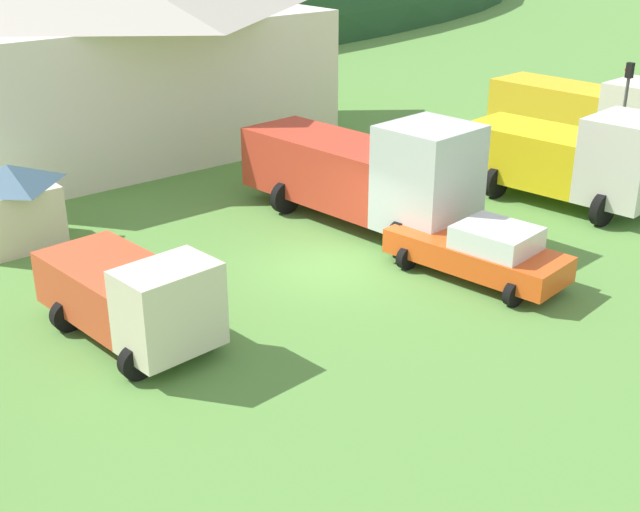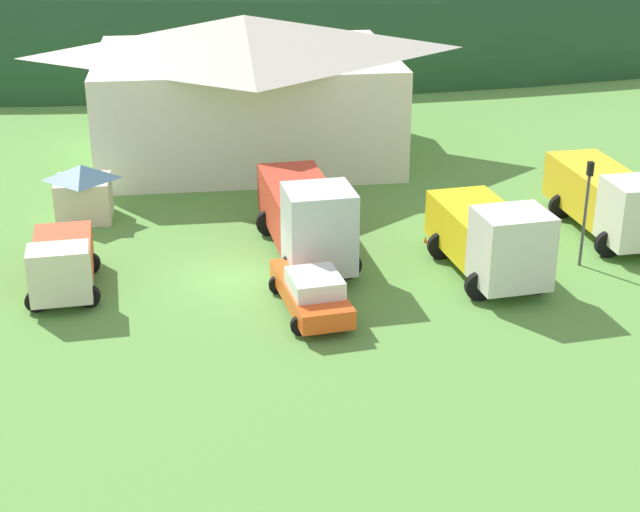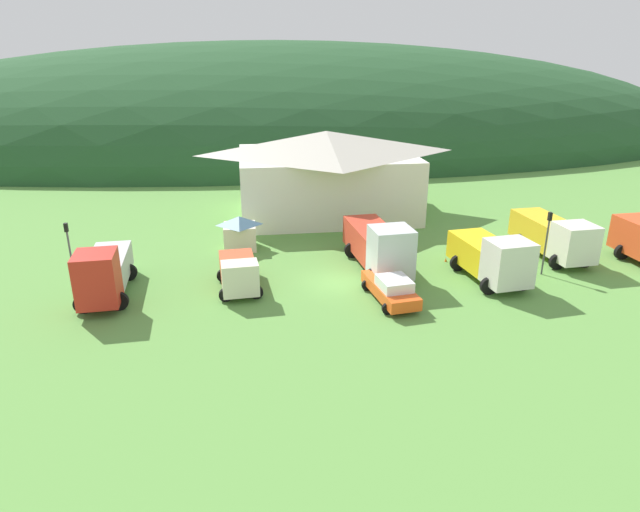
{
  "view_description": "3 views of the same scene",
  "coord_description": "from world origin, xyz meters",
  "px_view_note": "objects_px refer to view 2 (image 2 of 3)",
  "views": [
    {
      "loc": [
        -13.95,
        -16.57,
        9.64
      ],
      "look_at": [
        -0.91,
        -0.84,
        0.87
      ],
      "focal_mm": 46.3,
      "sensor_mm": 36.0,
      "label": 1
    },
    {
      "loc": [
        -1.02,
        -34.27,
        15.52
      ],
      "look_at": [
        3.38,
        -0.93,
        1.14
      ],
      "focal_mm": 54.15,
      "sensor_mm": 36.0,
      "label": 2
    },
    {
      "loc": [
        -5.51,
        -32.64,
        14.24
      ],
      "look_at": [
        -0.82,
        1.83,
        1.17
      ],
      "focal_mm": 31.03,
      "sensor_mm": 36.0,
      "label": 3
    }
  ],
  "objects_px": {
    "tow_truck_silver": "(307,215)",
    "heavy_rig_striped": "(610,198)",
    "light_truck_cream": "(62,263)",
    "traffic_cone_near_pickup": "(425,242)",
    "flatbed_truck_yellow": "(491,237)",
    "play_shed_cream": "(83,191)",
    "depot_building": "(246,85)",
    "traffic_light_east": "(586,203)",
    "service_pickup_orange": "(312,291)"
  },
  "relations": [
    {
      "from": "depot_building",
      "to": "service_pickup_orange",
      "type": "distance_m",
      "value": 19.67
    },
    {
      "from": "heavy_rig_striped",
      "to": "play_shed_cream",
      "type": "bearing_deg",
      "value": -105.89
    },
    {
      "from": "flatbed_truck_yellow",
      "to": "heavy_rig_striped",
      "type": "xyz_separation_m",
      "value": [
        6.36,
        3.69,
        -0.03
      ]
    },
    {
      "from": "flatbed_truck_yellow",
      "to": "heavy_rig_striped",
      "type": "distance_m",
      "value": 7.35
    },
    {
      "from": "flatbed_truck_yellow",
      "to": "traffic_cone_near_pickup",
      "type": "bearing_deg",
      "value": -163.77
    },
    {
      "from": "traffic_light_east",
      "to": "flatbed_truck_yellow",
      "type": "bearing_deg",
      "value": -170.6
    },
    {
      "from": "tow_truck_silver",
      "to": "heavy_rig_striped",
      "type": "distance_m",
      "value": 13.14
    },
    {
      "from": "depot_building",
      "to": "light_truck_cream",
      "type": "relative_size",
      "value": 3.16
    },
    {
      "from": "play_shed_cream",
      "to": "light_truck_cream",
      "type": "bearing_deg",
      "value": -90.6
    },
    {
      "from": "service_pickup_orange",
      "to": "tow_truck_silver",
      "type": "bearing_deg",
      "value": 167.49
    },
    {
      "from": "light_truck_cream",
      "to": "traffic_light_east",
      "type": "relative_size",
      "value": 1.21
    },
    {
      "from": "flatbed_truck_yellow",
      "to": "heavy_rig_striped",
      "type": "height_order",
      "value": "flatbed_truck_yellow"
    },
    {
      "from": "traffic_cone_near_pickup",
      "to": "depot_building",
      "type": "bearing_deg",
      "value": 116.3
    },
    {
      "from": "light_truck_cream",
      "to": "depot_building",
      "type": "bearing_deg",
      "value": 149.94
    },
    {
      "from": "traffic_cone_near_pickup",
      "to": "service_pickup_orange",
      "type": "bearing_deg",
      "value": -133.45
    },
    {
      "from": "light_truck_cream",
      "to": "traffic_cone_near_pickup",
      "type": "bearing_deg",
      "value": 97.13
    },
    {
      "from": "play_shed_cream",
      "to": "tow_truck_silver",
      "type": "bearing_deg",
      "value": -30.81
    },
    {
      "from": "play_shed_cream",
      "to": "traffic_cone_near_pickup",
      "type": "height_order",
      "value": "play_shed_cream"
    },
    {
      "from": "light_truck_cream",
      "to": "traffic_cone_near_pickup",
      "type": "distance_m",
      "value": 14.94
    },
    {
      "from": "traffic_light_east",
      "to": "traffic_cone_near_pickup",
      "type": "bearing_deg",
      "value": 150.58
    },
    {
      "from": "heavy_rig_striped",
      "to": "traffic_light_east",
      "type": "xyz_separation_m",
      "value": [
        -2.39,
        -3.03,
        0.98
      ]
    },
    {
      "from": "tow_truck_silver",
      "to": "traffic_light_east",
      "type": "relative_size",
      "value": 1.98
    },
    {
      "from": "service_pickup_orange",
      "to": "depot_building",
      "type": "bearing_deg",
      "value": 175.52
    },
    {
      "from": "light_truck_cream",
      "to": "tow_truck_silver",
      "type": "height_order",
      "value": "tow_truck_silver"
    },
    {
      "from": "light_truck_cream",
      "to": "tow_truck_silver",
      "type": "distance_m",
      "value": 9.7
    },
    {
      "from": "heavy_rig_striped",
      "to": "traffic_light_east",
      "type": "height_order",
      "value": "traffic_light_east"
    },
    {
      "from": "flatbed_truck_yellow",
      "to": "heavy_rig_striped",
      "type": "bearing_deg",
      "value": 113.5
    },
    {
      "from": "play_shed_cream",
      "to": "flatbed_truck_yellow",
      "type": "xyz_separation_m",
      "value": [
        16.12,
        -8.55,
        0.38
      ]
    },
    {
      "from": "heavy_rig_striped",
      "to": "traffic_cone_near_pickup",
      "type": "height_order",
      "value": "heavy_rig_striped"
    },
    {
      "from": "depot_building",
      "to": "tow_truck_silver",
      "type": "xyz_separation_m",
      "value": [
        1.51,
        -14.33,
        -2.05
      ]
    },
    {
      "from": "heavy_rig_striped",
      "to": "service_pickup_orange",
      "type": "bearing_deg",
      "value": -70.55
    },
    {
      "from": "tow_truck_silver",
      "to": "traffic_cone_near_pickup",
      "type": "height_order",
      "value": "tow_truck_silver"
    },
    {
      "from": "tow_truck_silver",
      "to": "traffic_light_east",
      "type": "bearing_deg",
      "value": 73.22
    },
    {
      "from": "flatbed_truck_yellow",
      "to": "light_truck_cream",
      "type": "bearing_deg",
      "value": -99.51
    },
    {
      "from": "depot_building",
      "to": "heavy_rig_striped",
      "type": "distance_m",
      "value": 20.11
    },
    {
      "from": "flatbed_truck_yellow",
      "to": "traffic_cone_near_pickup",
      "type": "height_order",
      "value": "flatbed_truck_yellow"
    },
    {
      "from": "depot_building",
      "to": "light_truck_cream",
      "type": "xyz_separation_m",
      "value": [
        -7.92,
        -16.48,
        -2.67
      ]
    },
    {
      "from": "play_shed_cream",
      "to": "light_truck_cream",
      "type": "distance_m",
      "value": 7.73
    },
    {
      "from": "depot_building",
      "to": "play_shed_cream",
      "type": "xyz_separation_m",
      "value": [
        -7.84,
        -8.75,
        -2.54
      ]
    },
    {
      "from": "traffic_light_east",
      "to": "traffic_cone_near_pickup",
      "type": "relative_size",
      "value": 7.09
    },
    {
      "from": "heavy_rig_striped",
      "to": "traffic_light_east",
      "type": "distance_m",
      "value": 3.98
    },
    {
      "from": "service_pickup_orange",
      "to": "traffic_light_east",
      "type": "relative_size",
      "value": 1.22
    },
    {
      "from": "flatbed_truck_yellow",
      "to": "traffic_light_east",
      "type": "distance_m",
      "value": 4.14
    },
    {
      "from": "play_shed_cream",
      "to": "traffic_cone_near_pickup",
      "type": "bearing_deg",
      "value": -18.12
    },
    {
      "from": "play_shed_cream",
      "to": "traffic_light_east",
      "type": "relative_size",
      "value": 0.59
    },
    {
      "from": "play_shed_cream",
      "to": "traffic_cone_near_pickup",
      "type": "xyz_separation_m",
      "value": [
        14.52,
        -4.75,
        -1.31
      ]
    },
    {
      "from": "light_truck_cream",
      "to": "heavy_rig_striped",
      "type": "xyz_separation_m",
      "value": [
        22.56,
        2.86,
        0.48
      ]
    },
    {
      "from": "service_pickup_orange",
      "to": "traffic_cone_near_pickup",
      "type": "height_order",
      "value": "service_pickup_orange"
    },
    {
      "from": "light_truck_cream",
      "to": "flatbed_truck_yellow",
      "type": "distance_m",
      "value": 16.23
    },
    {
      "from": "depot_building",
      "to": "traffic_light_east",
      "type": "xyz_separation_m",
      "value": [
        12.25,
        -16.65,
        -1.21
      ]
    }
  ]
}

